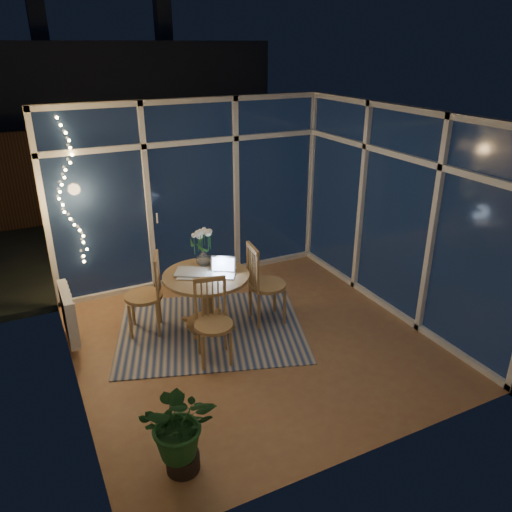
{
  "coord_description": "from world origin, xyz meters",
  "views": [
    {
      "loc": [
        -2.22,
        -4.53,
        3.26
      ],
      "look_at": [
        0.14,
        0.25,
        0.98
      ],
      "focal_mm": 35.0,
      "sensor_mm": 36.0,
      "label": 1
    }
  ],
  "objects_px": {
    "chair_left": "(143,294)",
    "chair_right": "(267,283)",
    "dining_table": "(207,301)",
    "chair_front": "(214,323)",
    "laptop": "(222,267)",
    "flower_vase": "(204,257)",
    "potted_plant": "(181,433)"
  },
  "relations": [
    {
      "from": "laptop",
      "to": "potted_plant",
      "type": "xyz_separation_m",
      "value": [
        -1.17,
        -1.92,
        -0.44
      ]
    },
    {
      "from": "chair_left",
      "to": "laptop",
      "type": "xyz_separation_m",
      "value": [
        0.88,
        -0.33,
        0.31
      ]
    },
    {
      "from": "dining_table",
      "to": "laptop",
      "type": "relative_size",
      "value": 3.44
    },
    {
      "from": "chair_right",
      "to": "potted_plant",
      "type": "xyz_separation_m",
      "value": [
        -1.73,
        -1.83,
        -0.15
      ]
    },
    {
      "from": "chair_right",
      "to": "laptop",
      "type": "xyz_separation_m",
      "value": [
        -0.56,
        0.09,
        0.29
      ]
    },
    {
      "from": "dining_table",
      "to": "potted_plant",
      "type": "height_order",
      "value": "potted_plant"
    },
    {
      "from": "chair_left",
      "to": "laptop",
      "type": "distance_m",
      "value": 0.99
    },
    {
      "from": "dining_table",
      "to": "chair_right",
      "type": "distance_m",
      "value": 0.77
    },
    {
      "from": "chair_front",
      "to": "laptop",
      "type": "bearing_deg",
      "value": 70.99
    },
    {
      "from": "chair_front",
      "to": "chair_left",
      "type": "bearing_deg",
      "value": 130.66
    },
    {
      "from": "chair_left",
      "to": "chair_front",
      "type": "bearing_deg",
      "value": 47.78
    },
    {
      "from": "potted_plant",
      "to": "flower_vase",
      "type": "bearing_deg",
      "value": 64.66
    },
    {
      "from": "chair_right",
      "to": "potted_plant",
      "type": "distance_m",
      "value": 2.53
    },
    {
      "from": "chair_left",
      "to": "laptop",
      "type": "height_order",
      "value": "chair_left"
    },
    {
      "from": "chair_left",
      "to": "potted_plant",
      "type": "xyz_separation_m",
      "value": [
        -0.29,
        -2.25,
        -0.13
      ]
    },
    {
      "from": "chair_front",
      "to": "flower_vase",
      "type": "distance_m",
      "value": 1.08
    },
    {
      "from": "dining_table",
      "to": "laptop",
      "type": "bearing_deg",
      "value": -37.14
    },
    {
      "from": "dining_table",
      "to": "laptop",
      "type": "height_order",
      "value": "laptop"
    },
    {
      "from": "chair_left",
      "to": "laptop",
      "type": "bearing_deg",
      "value": 87.93
    },
    {
      "from": "laptop",
      "to": "flower_vase",
      "type": "bearing_deg",
      "value": 133.61
    },
    {
      "from": "chair_left",
      "to": "chair_right",
      "type": "distance_m",
      "value": 1.5
    },
    {
      "from": "dining_table",
      "to": "chair_front",
      "type": "relative_size",
      "value": 1.08
    },
    {
      "from": "chair_left",
      "to": "chair_right",
      "type": "relative_size",
      "value": 0.96
    },
    {
      "from": "chair_front",
      "to": "laptop",
      "type": "distance_m",
      "value": 0.78
    },
    {
      "from": "chair_front",
      "to": "potted_plant",
      "type": "distance_m",
      "value": 1.55
    },
    {
      "from": "laptop",
      "to": "flower_vase",
      "type": "xyz_separation_m",
      "value": [
        -0.08,
        0.38,
        -0.01
      ]
    },
    {
      "from": "chair_left",
      "to": "chair_front",
      "type": "distance_m",
      "value": 1.07
    },
    {
      "from": "flower_vase",
      "to": "potted_plant",
      "type": "relative_size",
      "value": 0.28
    },
    {
      "from": "laptop",
      "to": "flower_vase",
      "type": "distance_m",
      "value": 0.39
    },
    {
      "from": "dining_table",
      "to": "potted_plant",
      "type": "bearing_deg",
      "value": -116.41
    },
    {
      "from": "chair_left",
      "to": "flower_vase",
      "type": "xyz_separation_m",
      "value": [
        0.8,
        0.05,
        0.31
      ]
    },
    {
      "from": "dining_table",
      "to": "flower_vase",
      "type": "height_order",
      "value": "flower_vase"
    }
  ]
}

